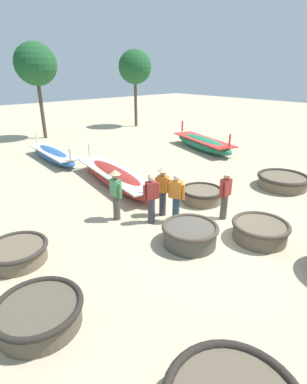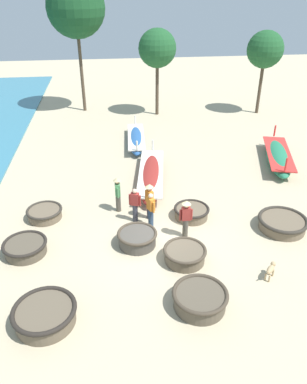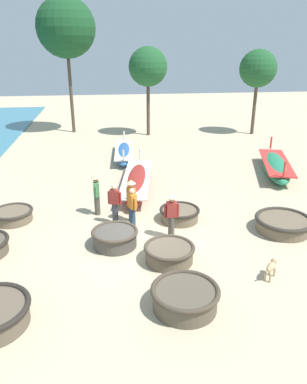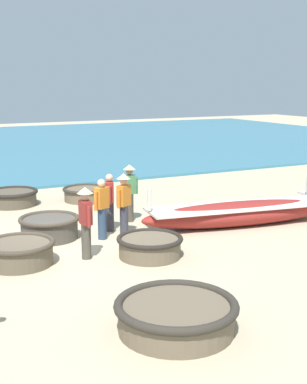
% 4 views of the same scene
% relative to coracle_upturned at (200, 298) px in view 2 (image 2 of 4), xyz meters
% --- Properties ---
extents(ground_plane, '(80.00, 80.00, 0.00)m').
position_rel_coracle_upturned_xyz_m(ground_plane, '(-0.71, 3.37, -0.32)').
color(ground_plane, '#BCAD8C').
extents(coracle_upturned, '(1.78, 1.78, 0.60)m').
position_rel_coracle_upturned_xyz_m(coracle_upturned, '(0.00, 0.00, 0.00)').
color(coracle_upturned, brown).
rests_on(coracle_upturned, ground).
extents(coracle_weathered, '(1.94, 1.94, 0.59)m').
position_rel_coracle_upturned_xyz_m(coracle_weathered, '(-4.75, -0.05, -0.00)').
color(coracle_weathered, brown).
rests_on(coracle_weathered, ground).
extents(coracle_far_left, '(1.60, 1.60, 0.53)m').
position_rel_coracle_upturned_xyz_m(coracle_far_left, '(-0.03, 2.24, -0.03)').
color(coracle_far_left, brown).
rests_on(coracle_far_left, ground).
extents(coracle_center, '(1.54, 1.54, 0.46)m').
position_rel_coracle_upturned_xyz_m(coracle_center, '(-5.49, 5.78, -0.07)').
color(coracle_center, brown).
rests_on(coracle_center, ground).
extents(coracle_front_left, '(1.66, 1.66, 0.51)m').
position_rel_coracle_upturned_xyz_m(coracle_front_left, '(-5.91, 3.41, -0.05)').
color(coracle_front_left, brown).
rests_on(coracle_front_left, ground).
extents(coracle_beside_post, '(1.54, 1.54, 0.49)m').
position_rel_coracle_upturned_xyz_m(coracle_beside_post, '(0.83, 5.05, -0.06)').
color(coracle_beside_post, brown).
rests_on(coracle_beside_post, ground).
extents(coracle_nearest, '(2.03, 2.03, 0.53)m').
position_rel_coracle_upturned_xyz_m(coracle_nearest, '(4.37, 3.74, -0.04)').
color(coracle_nearest, brown).
rests_on(coracle_nearest, ground).
extents(coracle_tilted, '(1.56, 1.56, 0.58)m').
position_rel_coracle_upturned_xyz_m(coracle_tilted, '(-1.68, 3.41, -0.01)').
color(coracle_tilted, '#4C473F').
rests_on(coracle_tilted, ground).
extents(long_boat_red_hull, '(1.28, 4.96, 1.09)m').
position_rel_coracle_upturned_xyz_m(long_boat_red_hull, '(-0.85, 13.74, -0.01)').
color(long_boat_red_hull, '#285693').
rests_on(long_boat_red_hull, ground).
extents(long_boat_white_hull, '(2.04, 5.90, 1.22)m').
position_rel_coracle_upturned_xyz_m(long_boat_white_hull, '(-0.52, 8.56, 0.03)').
color(long_boat_white_hull, maroon).
rests_on(long_boat_white_hull, ground).
extents(long_boat_blue_hull, '(2.65, 5.37, 1.37)m').
position_rel_coracle_upturned_xyz_m(long_boat_blue_hull, '(6.82, 9.91, 0.07)').
color(long_boat_blue_hull, '#237551').
rests_on(long_boat_blue_hull, ground).
extents(fisherman_standing_left, '(0.53, 0.36, 1.67)m').
position_rel_coracle_upturned_xyz_m(fisherman_standing_left, '(0.28, 3.70, 0.63)').
color(fisherman_standing_left, '#4C473D').
rests_on(fisherman_standing_left, ground).
extents(fisherman_standing_right, '(0.34, 0.49, 1.57)m').
position_rel_coracle_upturned_xyz_m(fisherman_standing_right, '(-1.00, 4.60, 0.51)').
color(fisherman_standing_right, '#2D425B').
rests_on(fisherman_standing_right, ground).
extents(fisherman_crouching, '(0.36, 0.53, 1.67)m').
position_rel_coracle_upturned_xyz_m(fisherman_crouching, '(-2.29, 5.97, 0.63)').
color(fisherman_crouching, '#4C473D').
rests_on(fisherman_crouching, ground).
extents(fisherman_hauling, '(0.36, 0.48, 1.67)m').
position_rel_coracle_upturned_xyz_m(fisherman_hauling, '(-0.99, 5.21, 0.63)').
color(fisherman_hauling, '#383842').
rests_on(fisherman_hauling, ground).
extents(fisherman_with_hat, '(0.50, 0.33, 1.57)m').
position_rel_coracle_upturned_xyz_m(fisherman_with_hat, '(-1.62, 5.07, 0.51)').
color(fisherman_with_hat, '#383842').
rests_on(fisherman_with_hat, ground).
extents(dog, '(0.51, 0.54, 0.55)m').
position_rel_coracle_upturned_xyz_m(dog, '(2.72, 0.98, 0.05)').
color(dog, tan).
rests_on(dog, ground).
extents(tree_center, '(2.63, 2.63, 5.99)m').
position_rel_coracle_upturned_xyz_m(tree_center, '(9.01, 18.92, 4.32)').
color(tree_center, '#4C3D2D').
rests_on(tree_center, ground).
extents(tree_rightmost, '(2.71, 2.71, 6.17)m').
position_rel_coracle_upturned_xyz_m(tree_rightmost, '(1.25, 19.52, 4.46)').
color(tree_rightmost, '#4C3D2D').
rests_on(tree_rightmost, ground).
extents(tree_tall_back, '(4.13, 4.13, 9.41)m').
position_rel_coracle_upturned_xyz_m(tree_tall_back, '(-4.29, 21.21, 7.00)').
color(tree_tall_back, '#4C3D2D').
rests_on(tree_tall_back, ground).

